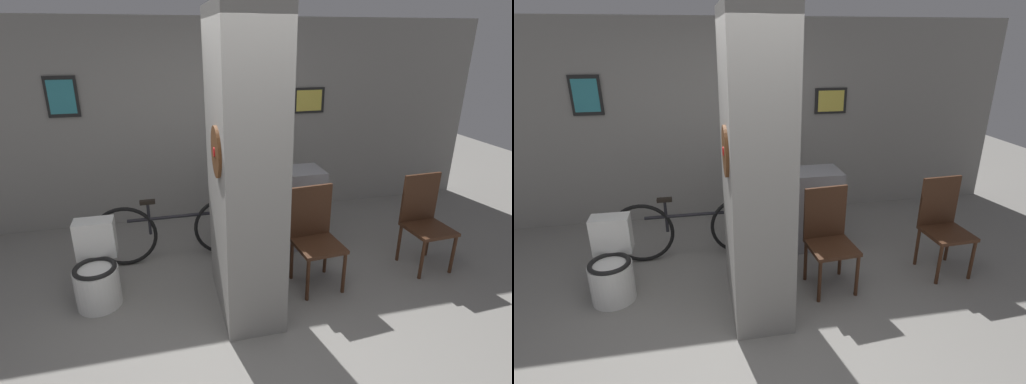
# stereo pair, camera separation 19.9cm
# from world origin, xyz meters

# --- Properties ---
(ground_plane) EXTENTS (14.00, 14.00, 0.00)m
(ground_plane) POSITION_xyz_m (0.00, 0.00, 0.00)
(ground_plane) COLOR gray
(wall_back) EXTENTS (8.00, 0.09, 2.60)m
(wall_back) POSITION_xyz_m (-0.00, 2.63, 1.30)
(wall_back) COLOR gray
(wall_back) RESTS_ON ground_plane
(pillar_center) EXTENTS (0.53, 1.03, 2.60)m
(pillar_center) POSITION_xyz_m (0.15, 0.51, 1.30)
(pillar_center) COLOR gray
(pillar_center) RESTS_ON ground_plane
(counter_shelf) EXTENTS (1.29, 0.44, 0.94)m
(counter_shelf) POSITION_xyz_m (0.62, 1.50, 0.47)
(counter_shelf) COLOR gray
(counter_shelf) RESTS_ON ground_plane
(toilet) EXTENTS (0.41, 0.57, 0.75)m
(toilet) POSITION_xyz_m (-1.20, 0.86, 0.31)
(toilet) COLOR white
(toilet) RESTS_ON ground_plane
(chair_near_pillar) EXTENTS (0.47, 0.47, 1.01)m
(chair_near_pillar) POSITION_xyz_m (0.89, 0.68, 0.55)
(chair_near_pillar) COLOR #422616
(chair_near_pillar) RESTS_ON ground_plane
(chair_by_doorway) EXTENTS (0.46, 0.46, 1.01)m
(chair_by_doorway) POSITION_xyz_m (2.17, 0.74, 0.55)
(chair_by_doorway) COLOR #422616
(chair_by_doorway) RESTS_ON ground_plane
(bicycle) EXTENTS (1.78, 0.42, 0.74)m
(bicycle) POSITION_xyz_m (-0.43, 1.46, 0.36)
(bicycle) COLOR black
(bicycle) RESTS_ON ground_plane
(bottle_tall) EXTENTS (0.07, 0.07, 0.32)m
(bottle_tall) POSITION_xyz_m (0.42, 1.41, 1.06)
(bottle_tall) COLOR silver
(bottle_tall) RESTS_ON counter_shelf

